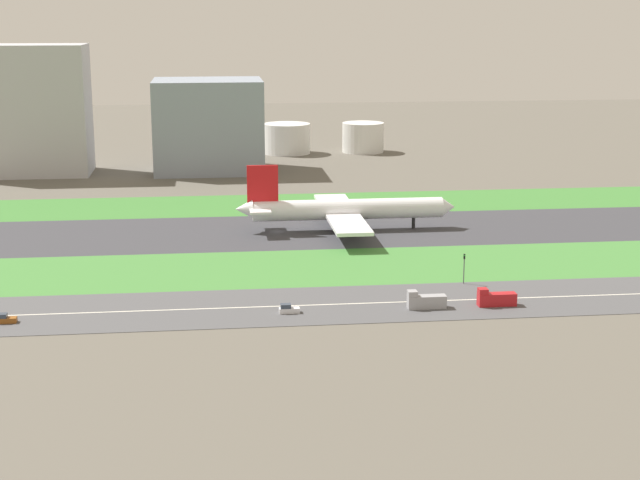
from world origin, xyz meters
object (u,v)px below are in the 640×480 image
at_px(hangar_building, 208,126).
at_px(fuel_tank_west, 287,138).
at_px(traffic_light, 464,266).
at_px(fuel_tank_centre, 363,137).
at_px(terminal_building, 25,110).
at_px(car_1, 5,319).
at_px(car_2, 288,309).
at_px(airliner, 342,210).
at_px(truck_0, 496,299).
at_px(truck_1, 425,301).

height_order(hangar_building, fuel_tank_west, hangar_building).
bearing_deg(traffic_light, fuel_tank_centre, 87.18).
distance_m(traffic_light, hangar_building, 184.28).
height_order(traffic_light, terminal_building, terminal_building).
bearing_deg(car_1, car_2, -180.00).
distance_m(fuel_tank_west, fuel_tank_centre, 34.83).
bearing_deg(airliner, traffic_light, -70.98).
bearing_deg(traffic_light, airliner, 109.02).
bearing_deg(airliner, terminal_building, 133.77).
height_order(truck_0, car_1, truck_0).
distance_m(truck_0, terminal_building, 234.34).
distance_m(hangar_building, fuel_tank_centre, 83.87).
xyz_separation_m(terminal_building, hangar_building, (70.83, 0.00, -6.95)).
distance_m(terminal_building, hangar_building, 71.17).
bearing_deg(truck_1, fuel_tank_west, -87.39).
relative_size(airliner, hangar_building, 1.51).
bearing_deg(hangar_building, car_2, -85.26).
xyz_separation_m(car_1, fuel_tank_centre, (112.88, 237.00, 5.77)).
height_order(airliner, truck_1, airliner).
bearing_deg(hangar_building, truck_1, -76.59).
relative_size(traffic_light, terminal_building, 0.14).
relative_size(car_2, fuel_tank_centre, 0.23).
distance_m(car_1, car_2, 58.96).
height_order(airliner, fuel_tank_centre, airliner).
height_order(truck_0, terminal_building, terminal_building).
xyz_separation_m(truck_1, fuel_tank_centre, (24.04, 237.00, 5.02)).
height_order(car_1, car_2, same).
bearing_deg(hangar_building, traffic_light, -71.26).
bearing_deg(terminal_building, car_1, -81.77).
relative_size(car_2, fuel_tank_west, 0.21).
relative_size(truck_0, fuel_tank_west, 0.40).
xyz_separation_m(truck_1, hangar_building, (-45.79, 192.00, 16.55)).
height_order(truck_0, truck_1, same).
distance_m(traffic_light, fuel_tank_centre, 219.28).
bearing_deg(car_1, traffic_light, -170.00).
bearing_deg(traffic_light, hangar_building, 108.74).
bearing_deg(airliner, car_1, -136.23).
distance_m(airliner, truck_0, 81.48).
relative_size(truck_0, truck_1, 1.00).
bearing_deg(car_1, terminal_building, -81.77).
distance_m(car_2, fuel_tank_centre, 243.12).
height_order(truck_1, fuel_tank_centre, fuel_tank_centre).
relative_size(car_1, fuel_tank_centre, 0.23).
distance_m(car_1, traffic_light, 103.72).
xyz_separation_m(car_2, traffic_light, (43.13, 17.99, 3.37)).
distance_m(airliner, fuel_tank_centre, 162.08).
relative_size(hangar_building, fuel_tank_west, 2.03).
xyz_separation_m(truck_1, terminal_building, (-116.62, 192.00, 23.50)).
bearing_deg(car_2, traffic_light, -157.35).
height_order(car_2, hangar_building, hangar_building).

